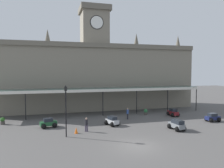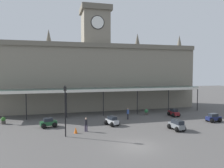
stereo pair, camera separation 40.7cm
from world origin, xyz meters
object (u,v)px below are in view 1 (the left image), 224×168
car_silver_sedan (112,122)px  victorian_lamppost (66,106)px  car_grey_estate (177,125)px  pedestrian_beside_cars (86,124)px  car_maroon_sedan (173,113)px  pedestrian_near_entrance (128,113)px  traffic_cone (76,130)px  planter_near_kerb (146,112)px  planter_by_canopy (3,121)px  car_green_sedan (48,124)px  car_navy_sedan (213,118)px

car_silver_sedan → victorian_lamppost: victorian_lamppost is taller
car_silver_sedan → car_grey_estate: car_grey_estate is taller
pedestrian_beside_cars → victorian_lamppost: victorian_lamppost is taller
car_maroon_sedan → pedestrian_near_entrance: 7.73m
traffic_cone → planter_near_kerb: (12.02, 7.51, 0.13)m
planter_by_canopy → car_grey_estate: bearing=-22.1°
car_green_sedan → car_silver_sedan: bearing=-7.5°
car_grey_estate → victorian_lamppost: 13.48m
car_maroon_sedan → traffic_cone: car_maroon_sedan is taller
pedestrian_near_entrance → victorian_lamppost: victorian_lamppost is taller
car_silver_sedan → car_navy_sedan: bearing=-6.8°
car_grey_estate → pedestrian_beside_cars: (-10.72, 2.13, 0.34)m
car_green_sedan → pedestrian_near_entrance: 11.42m
victorian_lamppost → traffic_cone: size_ratio=7.72×
pedestrian_near_entrance → car_navy_sedan: bearing=-22.4°
car_maroon_sedan → traffic_cone: size_ratio=2.84×
victorian_lamppost → planter_near_kerb: victorian_lamppost is taller
car_green_sedan → pedestrian_beside_cars: pedestrian_beside_cars is taller
planter_by_canopy → pedestrian_beside_cars: bearing=-31.8°
pedestrian_near_entrance → traffic_cone: bearing=-146.7°
car_green_sedan → planter_near_kerb: 15.68m
planter_near_kerb → planter_by_canopy: same height
car_green_sedan → car_maroon_sedan: 19.09m
pedestrian_beside_cars → planter_near_kerb: bearing=33.4°
traffic_cone → planter_by_canopy: bearing=143.2°
car_silver_sedan → planter_near_kerb: 8.69m
car_silver_sedan → pedestrian_near_entrance: 4.31m
pedestrian_near_entrance → planter_by_canopy: 17.31m
car_navy_sedan → planter_by_canopy: car_navy_sedan is taller
car_green_sedan → planter_near_kerb: car_green_sedan is taller
traffic_cone → planter_near_kerb: bearing=32.0°
car_maroon_sedan → pedestrian_near_entrance: pedestrian_near_entrance is taller
victorian_lamppost → traffic_cone: bearing=40.5°
car_navy_sedan → car_maroon_sedan: 5.88m
car_maroon_sedan → pedestrian_near_entrance: (-7.72, -0.19, 0.41)m
pedestrian_near_entrance → planter_by_canopy: bearing=175.2°
victorian_lamppost → car_green_sedan: bearing=113.3°
pedestrian_near_entrance → car_silver_sedan: bearing=-137.8°
pedestrian_beside_cars → car_grey_estate: bearing=-11.2°
pedestrian_near_entrance → traffic_cone: 9.75m
victorian_lamppost → planter_by_canopy: bearing=135.4°
car_grey_estate → pedestrian_near_entrance: bearing=118.4°
car_grey_estate → planter_near_kerb: car_grey_estate is taller
pedestrian_beside_cars → car_maroon_sedan: bearing=19.4°
car_navy_sedan → car_grey_estate: 7.73m
car_grey_estate → planter_by_canopy: size_ratio=2.41×
car_maroon_sedan → planter_by_canopy: (-24.95, 1.27, -0.01)m
pedestrian_beside_cars → planter_near_kerb: pedestrian_beside_cars is taller
pedestrian_near_entrance → planter_near_kerb: bearing=29.1°
car_silver_sedan → car_grey_estate: size_ratio=0.96×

